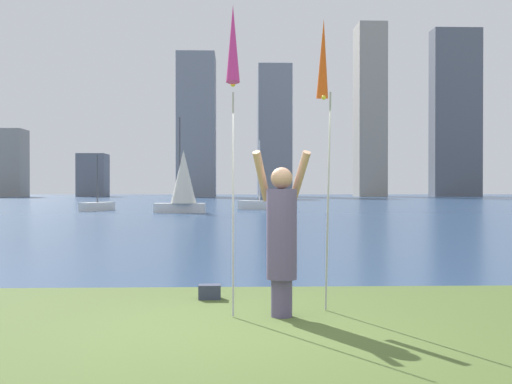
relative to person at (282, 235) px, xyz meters
name	(u,v)px	position (x,y,z in m)	size (l,w,h in m)	color
ground	(236,204)	(-0.46, 50.40, -1.05)	(120.00, 138.00, 0.12)	#475B28
person	(282,235)	(0.00, 0.00, 0.00)	(0.74, 0.55, 2.02)	#594C72
kite_flag_left	(233,54)	(-0.59, -0.25, 2.14)	(0.16, 0.77, 3.72)	#B2B2B7
kite_flag_right	(323,67)	(0.59, 0.59, 2.15)	(0.16, 0.81, 3.77)	#B2B2B7
bag	(210,292)	(-0.92, 1.22, -0.89)	(0.31, 0.22, 0.20)	#33384C
sailboat_2	(183,182)	(-3.70, 30.19, 0.88)	(3.08, 1.58, 5.75)	white
sailboat_3	(259,204)	(1.10, 35.06, -0.63)	(2.99, 2.50, 4.74)	silver
sailboat_5	(97,206)	(-9.54, 33.53, -0.68)	(1.84, 3.05, 3.65)	silver
skyline_tower_0	(6,163)	(-36.09, 90.91, 4.25)	(5.70, 4.55, 10.49)	gray
skyline_tower_1	(93,175)	(-23.31, 93.43, 2.42)	(4.39, 4.80, 6.83)	slate
skyline_tower_2	(197,126)	(-6.50, 89.64, 9.94)	(5.78, 7.64, 21.86)	gray
skyline_tower_3	(274,132)	(5.67, 92.21, 9.33)	(5.26, 7.25, 20.64)	gray
skyline_tower_4	(370,111)	(21.16, 92.54, 12.78)	(4.48, 5.73, 27.54)	gray
skyline_tower_5	(455,113)	(34.80, 91.73, 12.38)	(7.63, 3.47, 26.75)	#565B66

